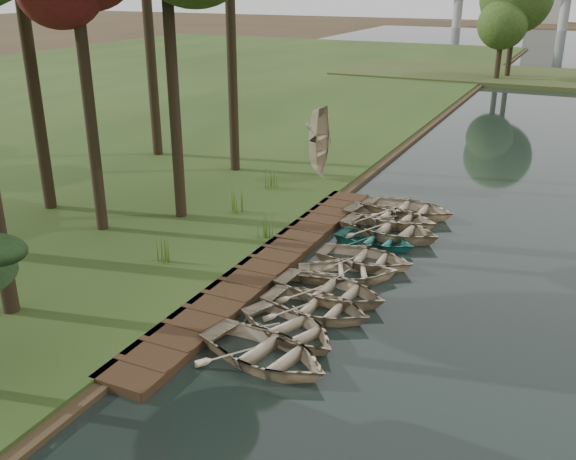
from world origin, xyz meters
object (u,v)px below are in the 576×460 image
at_px(rowboat_0, 265,349).
at_px(rowboat_1, 289,325).
at_px(rowboat_2, 317,304).
at_px(stored_rowboat, 320,171).
at_px(boardwalk, 270,263).

xyz_separation_m(rowboat_0, rowboat_1, (0.03, 1.41, -0.04)).
relative_size(rowboat_0, rowboat_1, 1.13).
height_order(rowboat_1, rowboat_2, rowboat_2).
bearing_deg(rowboat_2, rowboat_0, -180.00).
bearing_deg(rowboat_1, rowboat_0, -156.63).
bearing_deg(rowboat_1, stored_rowboat, 43.72).
relative_size(rowboat_0, rowboat_2, 1.11).
height_order(rowboat_0, stored_rowboat, stored_rowboat).
xyz_separation_m(rowboat_1, stored_rowboat, (-4.68, 13.36, 0.26)).
bearing_deg(rowboat_2, stored_rowboat, 26.40).
bearing_deg(rowboat_1, boardwalk, 57.91).
bearing_deg(rowboat_0, stored_rowboat, 29.59).
height_order(rowboat_0, rowboat_2, rowboat_0).
bearing_deg(boardwalk, rowboat_0, -64.31).
bearing_deg(stored_rowboat, boardwalk, -165.86).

